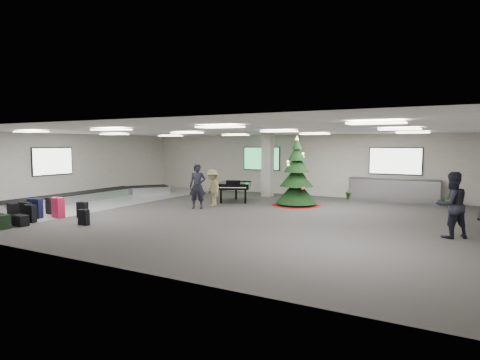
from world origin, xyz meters
The scene contains 21 objects.
ground centered at (0.00, 0.00, 0.00)m, with size 18.00×18.00×0.00m, color #353330.
room_envelope centered at (-0.38, 0.67, 2.33)m, with size 18.02×14.02×3.21m.
baggage_carousel centered at (-7.84, -0.08, 0.21)m, with size 2.28×9.71×0.43m.
service_counter centered at (5.00, 6.65, 0.55)m, with size 4.05×0.65×1.08m.
suitcase_0 centered at (-5.65, -5.03, 0.34)m, with size 0.49×0.35×0.70m.
suitcase_1 centered at (-5.21, -4.71, 0.31)m, with size 0.42×0.26×0.64m.
pink_suitcase centered at (-5.21, -3.61, 0.37)m, with size 0.51×0.34×0.76m.
suitcase_3 centered at (-4.42, -3.19, 0.29)m, with size 0.41×0.26×0.59m.
navy_suitcase centered at (-5.82, -4.10, 0.36)m, with size 0.53×0.40×0.74m.
suitcase_5 centered at (-5.89, -4.44, 0.31)m, with size 0.45×0.29×0.65m.
green_duffel centered at (-5.18, -5.74, 0.22)m, with size 0.70×0.41×0.47m.
suitcase_7 centered at (-3.26, -4.11, 0.26)m, with size 0.37×0.22×0.53m.
suitcase_8 centered at (-6.15, -3.23, 0.31)m, with size 0.47×0.34×0.64m.
black_duffel centered at (-4.99, -5.20, 0.18)m, with size 0.57×0.35×0.38m.
christmas_tree centered at (1.42, 3.35, 1.05)m, with size 2.16×2.16×3.07m.
grand_piano centered at (-1.58, 3.14, 0.75)m, with size 2.02×2.25×1.06m.
traveler_a centered at (-1.90, 0.56, 0.94)m, with size 0.69×0.45×1.88m, color black.
traveler_b centered at (-1.71, 1.44, 0.80)m, with size 1.03×0.59×1.60m, color #8A8155.
traveler_bench centered at (7.50, -0.34, 0.95)m, with size 0.92×0.72×1.90m, color black.
potted_plant_left centered at (3.02, 6.50, 0.40)m, with size 0.44×0.35×0.80m, color #183C13.
potted_plant_right centered at (7.40, 6.46, 0.41)m, with size 0.46×0.46×0.82m, color #183C13.
Camera 1 is at (7.61, -13.18, 2.66)m, focal length 30.00 mm.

